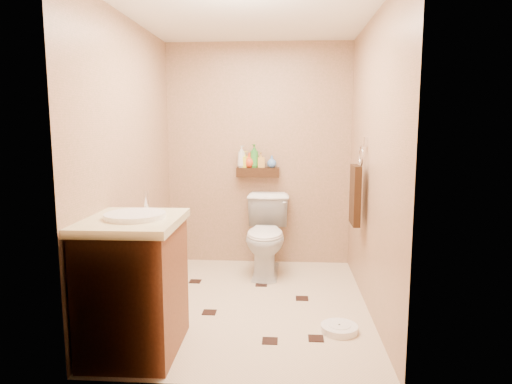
{
  "coord_description": "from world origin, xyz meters",
  "views": [
    {
      "loc": [
        0.32,
        -3.72,
        1.52
      ],
      "look_at": [
        0.04,
        0.25,
        0.94
      ],
      "focal_mm": 32.0,
      "sensor_mm": 36.0,
      "label": 1
    }
  ],
  "objects": [
    {
      "name": "toilet",
      "position": [
        0.11,
        0.83,
        0.4
      ],
      "size": [
        0.45,
        0.79,
        0.8
      ],
      "primitive_type": "imported",
      "rotation": [
        0.0,
        0.0,
        -0.01
      ],
      "color": "white",
      "rests_on": "ground"
    },
    {
      "name": "vanity",
      "position": [
        -0.7,
        -0.85,
        0.47
      ],
      "size": [
        0.63,
        0.76,
        1.06
      ],
      "rotation": [
        0.0,
        0.0,
        0.01
      ],
      "color": "brown",
      "rests_on": "ground"
    },
    {
      "name": "bathroom_scale",
      "position": [
        0.71,
        -0.49,
        0.03
      ],
      "size": [
        0.34,
        0.34,
        0.06
      ],
      "rotation": [
        0.0,
        0.0,
        -0.27
      ],
      "color": "white",
      "rests_on": "ground"
    },
    {
      "name": "floor_accents",
      "position": [
        0.07,
        -0.05,
        0.0
      ],
      "size": [
        1.22,
        1.31,
        0.01
      ],
      "color": "black",
      "rests_on": "ground"
    },
    {
      "name": "bottle_d",
      "position": [
        -0.04,
        1.17,
        1.2
      ],
      "size": [
        0.13,
        0.13,
        0.25
      ],
      "primitive_type": "imported",
      "rotation": [
        0.0,
        0.0,
        5.91
      ],
      "color": "#30892D",
      "rests_on": "wall_shelf"
    },
    {
      "name": "towel_ring",
      "position": [
        0.91,
        0.25,
        0.95
      ],
      "size": [
        0.12,
        0.3,
        0.76
      ],
      "color": "silver",
      "rests_on": "wall_right"
    },
    {
      "name": "wall_back",
      "position": [
        0.0,
        1.25,
        1.2
      ],
      "size": [
        2.0,
        0.04,
        2.4
      ],
      "primitive_type": "cube",
      "color": "tan",
      "rests_on": "ground"
    },
    {
      "name": "ground",
      "position": [
        0.0,
        0.0,
        0.0
      ],
      "size": [
        2.5,
        2.5,
        0.0
      ],
      "primitive_type": "plane",
      "color": "beige",
      "rests_on": "ground"
    },
    {
      "name": "bottle_e",
      "position": [
        0.03,
        1.17,
        1.15
      ],
      "size": [
        0.09,
        0.09,
        0.17
      ],
      "primitive_type": "imported",
      "rotation": [
        0.0,
        0.0,
        0.24
      ],
      "color": "gold",
      "rests_on": "wall_shelf"
    },
    {
      "name": "wall_right",
      "position": [
        1.0,
        0.0,
        1.2
      ],
      "size": [
        0.04,
        2.5,
        2.4
      ],
      "primitive_type": "cube",
      "color": "tan",
      "rests_on": "ground"
    },
    {
      "name": "toilet_brush",
      "position": [
        -0.82,
        0.87,
        0.19
      ],
      "size": [
        0.12,
        0.12,
        0.53
      ],
      "color": "#175F54",
      "rests_on": "ground"
    },
    {
      "name": "toilet_paper",
      "position": [
        -0.94,
        0.65,
        0.6
      ],
      "size": [
        0.12,
        0.11,
        0.12
      ],
      "color": "white",
      "rests_on": "wall_left"
    },
    {
      "name": "bottle_f",
      "position": [
        0.15,
        1.17,
        1.14
      ],
      "size": [
        0.12,
        0.12,
        0.13
      ],
      "primitive_type": "imported",
      "rotation": [
        0.0,
        0.0,
        3.35
      ],
      "color": "#5182CB",
      "rests_on": "wall_shelf"
    },
    {
      "name": "wall_shelf",
      "position": [
        0.0,
        1.17,
        1.02
      ],
      "size": [
        0.46,
        0.14,
        0.1
      ],
      "primitive_type": "cube",
      "color": "#3D2510",
      "rests_on": "wall_back"
    },
    {
      "name": "bottle_a",
      "position": [
        -0.18,
        1.17,
        1.19
      ],
      "size": [
        0.13,
        0.13,
        0.24
      ],
      "primitive_type": "imported",
      "rotation": [
        0.0,
        0.0,
        2.48
      ],
      "color": "silver",
      "rests_on": "wall_shelf"
    },
    {
      "name": "wall_front",
      "position": [
        0.0,
        -1.25,
        1.2
      ],
      "size": [
        2.0,
        0.04,
        2.4
      ],
      "primitive_type": "cube",
      "color": "tan",
      "rests_on": "ground"
    },
    {
      "name": "bottle_b",
      "position": [
        -0.15,
        1.17,
        1.16
      ],
      "size": [
        0.11,
        0.11,
        0.18
      ],
      "primitive_type": "imported",
      "rotation": [
        0.0,
        0.0,
        1.15
      ],
      "color": "yellow",
      "rests_on": "wall_shelf"
    },
    {
      "name": "bottle_c",
      "position": [
        -0.09,
        1.17,
        1.15
      ],
      "size": [
        0.15,
        0.15,
        0.16
      ],
      "primitive_type": "imported",
      "rotation": [
        0.0,
        0.0,
        3.39
      ],
      "color": "red",
      "rests_on": "wall_shelf"
    },
    {
      "name": "wall_left",
      "position": [
        -1.0,
        0.0,
        1.2
      ],
      "size": [
        0.04,
        2.5,
        2.4
      ],
      "primitive_type": "cube",
      "color": "tan",
      "rests_on": "ground"
    },
    {
      "name": "ceiling",
      "position": [
        0.0,
        0.0,
        2.4
      ],
      "size": [
        2.0,
        2.5,
        0.02
      ],
      "primitive_type": "cube",
      "color": "white",
      "rests_on": "wall_back"
    }
  ]
}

